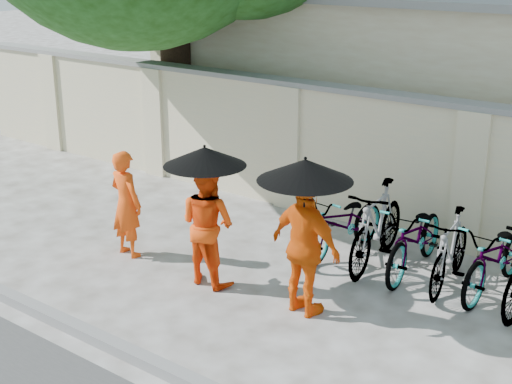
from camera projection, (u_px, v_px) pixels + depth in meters
The scene contains 13 objects.
ground at pixel (213, 290), 8.85m from camera, with size 80.00×80.00×0.00m, color silver.
kerb at pixel (108, 343), 7.55m from camera, with size 40.00×0.16×0.12m, color gray.
compound_wall at pixel (407, 168), 10.37m from camera, with size 20.00×0.30×2.00m, color beige.
monk_left at pixel (126, 204), 9.68m from camera, with size 0.54×0.36×1.49m, color #F74B0E.
monk_center at pixel (208, 224), 8.85m from camera, with size 0.76×0.59×1.57m, color #F7460B.
parasol_center at pixel (205, 156), 8.48m from camera, with size 1.01×1.01×0.91m.
monk_right at pixel (306, 247), 8.05m from camera, with size 0.97×0.40×1.66m, color #EB590B.
parasol_right at pixel (305, 170), 7.68m from camera, with size 1.06×1.06×0.94m.
bike_0 at pixel (343, 224), 9.75m from camera, with size 0.61×1.76×0.92m, color slate.
bike_1 at pixel (377, 226), 9.41m from camera, with size 0.53×1.87×1.12m, color slate.
bike_2 at pixel (416, 238), 9.21m from camera, with size 0.63×1.82×0.96m, color slate.
bike_3 at pixel (450, 250), 8.82m from camera, with size 0.45×1.61×0.97m, color slate.
bike_4 at pixel (496, 258), 8.66m from camera, with size 0.62×1.78×0.94m, color slate.
Camera 1 is at (5.27, -6.03, 4.00)m, focal length 50.00 mm.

